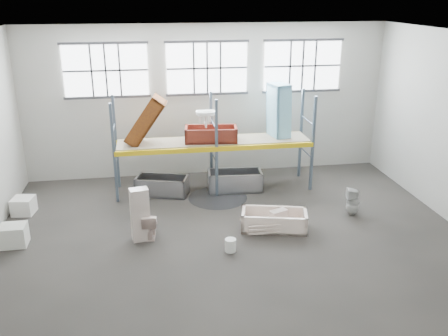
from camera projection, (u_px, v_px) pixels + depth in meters
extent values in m
cube|color=#443F3A|center=(233.00, 242.00, 12.27)|extent=(12.00, 10.00, 0.10)
cube|color=silver|center=(235.00, 34.00, 10.52)|extent=(12.00, 10.00, 0.10)
cube|color=#B3B0A6|center=(207.00, 101.00, 16.07)|extent=(12.00, 0.10, 5.00)
cube|color=#BAB7AD|center=(299.00, 253.00, 6.71)|extent=(12.00, 0.10, 5.00)
cube|color=white|center=(106.00, 70.00, 15.12)|extent=(2.60, 0.04, 1.60)
cube|color=white|center=(207.00, 68.00, 15.60)|extent=(2.60, 0.04, 1.60)
cube|color=white|center=(302.00, 66.00, 16.07)|extent=(2.60, 0.04, 1.60)
cube|color=slate|center=(114.00, 154.00, 13.98)|extent=(0.08, 0.08, 3.00)
cube|color=slate|center=(116.00, 142.00, 15.09)|extent=(0.08, 0.08, 3.00)
cube|color=slate|center=(217.00, 149.00, 14.42)|extent=(0.08, 0.08, 3.00)
cube|color=slate|center=(211.00, 138.00, 15.54)|extent=(0.08, 0.08, 3.00)
cube|color=slate|center=(313.00, 144.00, 14.87)|extent=(0.08, 0.08, 3.00)
cube|color=slate|center=(301.00, 134.00, 15.98)|extent=(0.08, 0.08, 3.00)
cube|color=yellow|center=(217.00, 149.00, 14.42)|extent=(6.00, 0.10, 0.14)
cube|color=yellow|center=(211.00, 138.00, 15.54)|extent=(6.00, 0.10, 0.14)
cube|color=gray|center=(214.00, 141.00, 14.95)|extent=(5.90, 1.10, 0.03)
cylinder|color=black|center=(218.00, 198.00, 14.75)|extent=(1.80, 1.80, 0.00)
cube|color=beige|center=(278.00, 218.00, 12.80)|extent=(0.52, 0.40, 0.45)
imported|color=beige|center=(248.00, 222.00, 12.83)|extent=(0.59, 0.59, 0.16)
imported|color=beige|center=(150.00, 225.00, 12.30)|extent=(0.45, 0.70, 0.68)
cube|color=beige|center=(140.00, 215.00, 12.03)|extent=(0.50, 0.37, 1.39)
imported|color=silver|center=(353.00, 202.00, 13.49)|extent=(0.43, 0.42, 0.80)
imported|color=white|center=(206.00, 127.00, 14.55)|extent=(0.60, 0.46, 0.53)
cylinder|color=white|center=(230.00, 245.00, 11.67)|extent=(0.35, 0.35, 0.32)
cube|color=silver|center=(14.00, 235.00, 11.91)|extent=(0.63, 0.54, 0.53)
cube|color=white|center=(24.00, 206.00, 13.64)|extent=(0.65, 0.65, 0.47)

